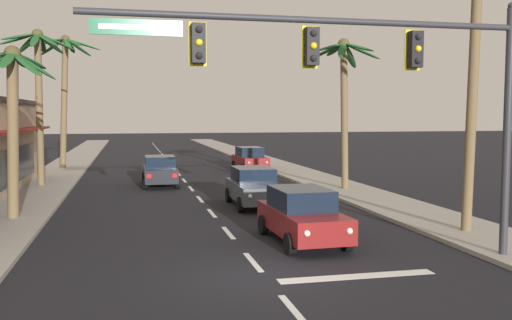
% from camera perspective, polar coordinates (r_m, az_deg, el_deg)
% --- Properties ---
extents(ground_plane, '(220.00, 220.00, 0.00)m').
position_cam_1_polar(ground_plane, '(14.09, 0.84, -11.66)').
color(ground_plane, black).
extents(sidewalk_right, '(3.20, 110.00, 0.14)m').
position_cam_1_polar(sidewalk_right, '(35.13, 5.53, -1.75)').
color(sidewalk_right, '#9E998E').
rests_on(sidewalk_right, ground).
extents(sidewalk_left, '(3.20, 110.00, 0.14)m').
position_cam_1_polar(sidewalk_left, '(33.69, -20.58, -2.30)').
color(sidewalk_left, '#9E998E').
rests_on(sidewalk_left, ground).
extents(lane_markings, '(4.28, 86.79, 0.01)m').
position_cam_1_polar(lane_markings, '(33.15, -6.44, -2.25)').
color(lane_markings, silver).
rests_on(lane_markings, ground).
extents(traffic_signal_mast, '(11.25, 0.41, 6.94)m').
position_cam_1_polar(traffic_signal_mast, '(14.63, 12.25, 8.94)').
color(traffic_signal_mast, '#2D2D33').
rests_on(traffic_signal_mast, ground).
extents(sedan_lead_at_stop_bar, '(2.05, 4.49, 1.68)m').
position_cam_1_polar(sedan_lead_at_stop_bar, '(17.49, 4.70, -5.60)').
color(sedan_lead_at_stop_bar, maroon).
rests_on(sedan_lead_at_stop_bar, ground).
extents(sedan_third_in_queue, '(1.96, 4.46, 1.68)m').
position_cam_1_polar(sedan_third_in_queue, '(24.24, -0.26, -2.72)').
color(sedan_third_in_queue, '#4C515B').
rests_on(sedan_third_in_queue, ground).
extents(sedan_oncoming_far, '(1.97, 4.46, 1.68)m').
position_cam_1_polar(sedan_oncoming_far, '(31.64, -9.76, -1.07)').
color(sedan_oncoming_far, black).
rests_on(sedan_oncoming_far, ground).
extents(sedan_parked_nearest_kerb, '(2.06, 4.49, 1.68)m').
position_cam_1_polar(sedan_parked_nearest_kerb, '(39.61, -0.63, 0.13)').
color(sedan_parked_nearest_kerb, maroon).
rests_on(sedan_parked_nearest_kerb, ground).
extents(palm_left_second, '(3.06, 3.42, 6.48)m').
position_cam_1_polar(palm_left_second, '(22.45, -23.56, 5.62)').
color(palm_left_second, brown).
rests_on(palm_left_second, ground).
extents(palm_left_third, '(3.96, 3.87, 8.54)m').
position_cam_1_polar(palm_left_third, '(32.64, -21.30, 8.00)').
color(palm_left_third, brown).
rests_on(palm_left_third, ground).
extents(palm_left_farthest, '(4.92, 4.78, 9.63)m').
position_cam_1_polar(palm_left_farthest, '(42.66, -18.90, 7.87)').
color(palm_left_farthest, brown).
rests_on(palm_left_farthest, ground).
extents(palm_right_nearest, '(4.43, 4.65, 9.80)m').
position_cam_1_polar(palm_right_nearest, '(19.91, 21.65, 13.93)').
color(palm_right_nearest, brown).
rests_on(palm_right_nearest, ground).
extents(palm_right_second, '(3.79, 3.89, 7.84)m').
position_cam_1_polar(palm_right_second, '(29.24, 8.94, 7.77)').
color(palm_right_second, brown).
rests_on(palm_right_second, ground).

